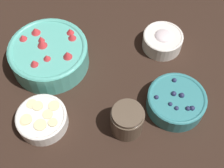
{
  "coord_description": "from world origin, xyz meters",
  "views": [
    {
      "loc": [
        -0.08,
        -0.41,
        0.78
      ],
      "look_at": [
        0.02,
        0.04,
        0.04
      ],
      "focal_mm": 50.0,
      "sensor_mm": 36.0,
      "label": 1
    }
  ],
  "objects_px": {
    "bowl_strawberries": "(49,54)",
    "bowl_blueberries": "(176,101)",
    "bowl_cream": "(163,40)",
    "jar_chocolate": "(127,121)",
    "bowl_bananas": "(42,119)"
  },
  "relations": [
    {
      "from": "bowl_blueberries",
      "to": "bowl_bananas",
      "type": "distance_m",
      "value": 0.37
    },
    {
      "from": "bowl_cream",
      "to": "jar_chocolate",
      "type": "height_order",
      "value": "jar_chocolate"
    },
    {
      "from": "bowl_strawberries",
      "to": "bowl_bananas",
      "type": "relative_size",
      "value": 1.71
    },
    {
      "from": "bowl_strawberries",
      "to": "jar_chocolate",
      "type": "height_order",
      "value": "bowl_strawberries"
    },
    {
      "from": "bowl_blueberries",
      "to": "jar_chocolate",
      "type": "relative_size",
      "value": 1.82
    },
    {
      "from": "bowl_strawberries",
      "to": "jar_chocolate",
      "type": "bearing_deg",
      "value": -56.48
    },
    {
      "from": "bowl_bananas",
      "to": "jar_chocolate",
      "type": "height_order",
      "value": "jar_chocolate"
    },
    {
      "from": "bowl_blueberries",
      "to": "bowl_cream",
      "type": "bearing_deg",
      "value": 81.93
    },
    {
      "from": "bowl_blueberries",
      "to": "bowl_bananas",
      "type": "relative_size",
      "value": 1.19
    },
    {
      "from": "bowl_strawberries",
      "to": "bowl_cream",
      "type": "relative_size",
      "value": 1.89
    },
    {
      "from": "bowl_strawberries",
      "to": "bowl_blueberries",
      "type": "height_order",
      "value": "bowl_strawberries"
    },
    {
      "from": "bowl_strawberries",
      "to": "bowl_bananas",
      "type": "bearing_deg",
      "value": -103.04
    },
    {
      "from": "bowl_blueberries",
      "to": "bowl_cream",
      "type": "relative_size",
      "value": 1.31
    },
    {
      "from": "bowl_blueberries",
      "to": "bowl_bananas",
      "type": "bearing_deg",
      "value": 175.14
    },
    {
      "from": "bowl_strawberries",
      "to": "bowl_blueberries",
      "type": "bearing_deg",
      "value": -35.65
    }
  ]
}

